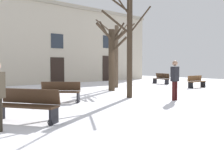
{
  "coord_description": "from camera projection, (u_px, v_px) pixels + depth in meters",
  "views": [
    {
      "loc": [
        -9.92,
        -9.78,
        1.6
      ],
      "look_at": [
        0.0,
        1.87,
        0.98
      ],
      "focal_mm": 38.37,
      "sensor_mm": 36.0,
      "label": 1
    }
  ],
  "objects": [
    {
      "name": "ground_plane",
      "position": [
        133.0,
        93.0,
        13.93
      ],
      "size": [
        35.31,
        35.31,
        0.0
      ],
      "primitive_type": "plane",
      "color": "white"
    },
    {
      "name": "bench_by_litter_bin",
      "position": [
        196.0,
        81.0,
        17.11
      ],
      "size": [
        1.65,
        0.56,
        0.87
      ],
      "rotation": [
        0.0,
        0.0,
        6.21
      ],
      "color": "brown",
      "rests_on": "ground"
    },
    {
      "name": "bench_near_lamp",
      "position": [
        60.0,
        92.0,
        10.34
      ],
      "size": [
        1.59,
        1.53,
        0.89
      ],
      "rotation": [
        0.0,
        0.0,
        5.53
      ],
      "color": "#3D2819",
      "rests_on": "ground"
    },
    {
      "name": "tree_foreground",
      "position": [
        116.0,
        52.0,
        17.16
      ],
      "size": [
        2.51,
        2.34,
        4.81
      ],
      "color": "#4C3D2D",
      "rests_on": "ground"
    },
    {
      "name": "building_facade",
      "position": [
        56.0,
        42.0,
        21.04
      ],
      "size": [
        22.07,
        0.6,
        7.22
      ],
      "color": "#BCB29E",
      "rests_on": "ground"
    },
    {
      "name": "person_near_bench",
      "position": [
        175.0,
        78.0,
        10.88
      ],
      "size": [
        0.39,
        0.24,
        1.81
      ],
      "rotation": [
        0.0,
        0.0,
        0.03
      ],
      "color": "#350F0F",
      "rests_on": "ground"
    },
    {
      "name": "bench_back_to_back_right",
      "position": [
        161.0,
        78.0,
        20.74
      ],
      "size": [
        0.83,
        1.77,
        0.91
      ],
      "rotation": [
        0.0,
        0.0,
        4.51
      ],
      "color": "#3D2819",
      "rests_on": "ground"
    },
    {
      "name": "tree_left_of_center",
      "position": [
        112.0,
        55.0,
        14.92
      ],
      "size": [
        2.76,
        1.84,
        4.4
      ],
      "color": "#382B1E",
      "rests_on": "ground"
    },
    {
      "name": "tree_near_facade",
      "position": [
        129.0,
        44.0,
        11.66
      ],
      "size": [
        1.78,
        1.69,
        5.42
      ],
      "color": "#382B1E",
      "rests_on": "ground"
    },
    {
      "name": "bench_back_to_back_left",
      "position": [
        27.0,
        105.0,
        6.78
      ],
      "size": [
        1.49,
        1.85,
        0.93
      ],
      "rotation": [
        0.0,
        0.0,
        5.31
      ],
      "color": "#3D2819",
      "rests_on": "ground"
    }
  ]
}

